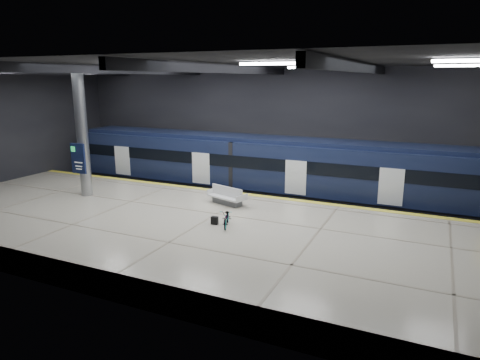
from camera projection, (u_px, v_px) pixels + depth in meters
The scene contains 10 objects.
ground at pixel (226, 229), 21.33m from camera, with size 30.00×30.00×0.00m, color black.
room_shell at pixel (225, 114), 20.01m from camera, with size 30.10×16.10×8.05m.
platform at pixel (201, 235), 18.99m from camera, with size 30.00×11.00×1.10m, color beige.
safety_strip at pixel (248, 194), 23.51m from camera, with size 30.00×0.40×0.01m, color yellow.
rails at pixel (266, 200), 26.18m from camera, with size 30.00×1.52×0.16m.
train at pixel (283, 170), 25.28m from camera, with size 29.40×2.84×3.79m.
bench at pixel (227, 198), 21.64m from camera, with size 2.24×1.44×0.92m.
bicycle at pixel (227, 217), 18.37m from camera, with size 0.53×1.51×0.79m, color #99999E.
pannier_bag at pixel (215, 220), 18.67m from camera, with size 0.30×0.18×0.35m, color black.
info_column at pixel (82, 134), 22.64m from camera, with size 0.90×0.78×6.90m.
Camera 1 is at (9.05, -18.06, 7.31)m, focal length 32.00 mm.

